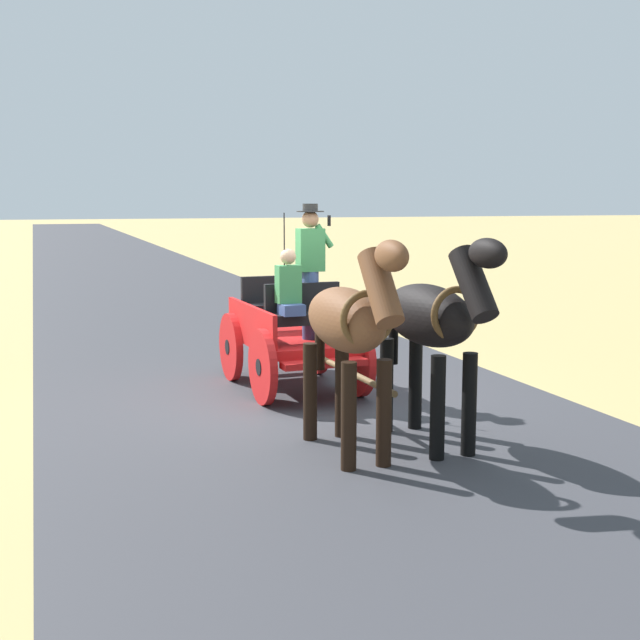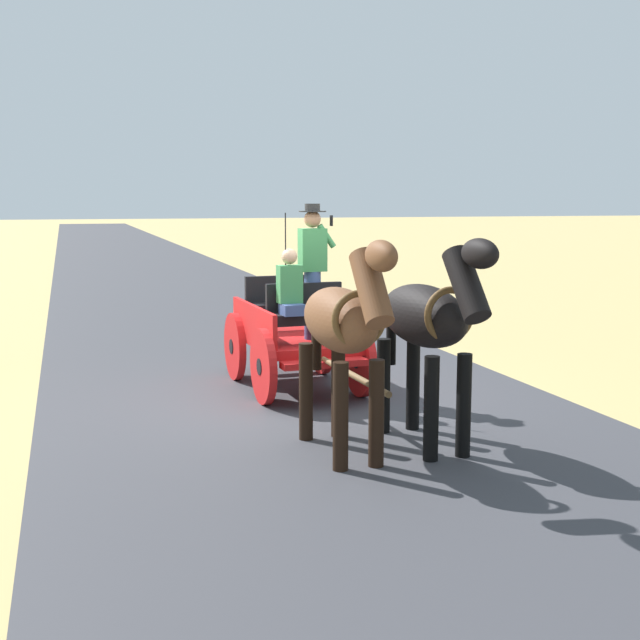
# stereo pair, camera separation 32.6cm
# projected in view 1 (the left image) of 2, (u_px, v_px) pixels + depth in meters

# --- Properties ---
(ground_plane) EXTENTS (200.00, 200.00, 0.00)m
(ground_plane) POSITION_uv_depth(u_px,v_px,m) (301.00, 400.00, 10.81)
(ground_plane) COLOR tan
(road_surface) EXTENTS (6.52, 160.00, 0.01)m
(road_surface) POSITION_uv_depth(u_px,v_px,m) (301.00, 400.00, 10.81)
(road_surface) COLOR #38383D
(road_surface) RESTS_ON ground
(horse_drawn_carriage) EXTENTS (1.49, 4.51, 2.50)m
(horse_drawn_carriage) POSITION_uv_depth(u_px,v_px,m) (294.00, 330.00, 11.34)
(horse_drawn_carriage) COLOR red
(horse_drawn_carriage) RESTS_ON ground
(horse_near_side) EXTENTS (0.67, 2.14, 2.21)m
(horse_near_side) POSITION_uv_depth(u_px,v_px,m) (433.00, 321.00, 8.62)
(horse_near_side) COLOR black
(horse_near_side) RESTS_ON ground
(horse_off_side) EXTENTS (0.60, 2.13, 2.21)m
(horse_off_side) POSITION_uv_depth(u_px,v_px,m) (350.00, 326.00, 8.30)
(horse_off_side) COLOR brown
(horse_off_side) RESTS_ON ground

